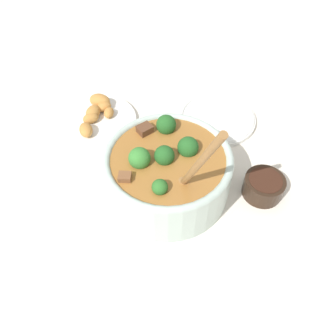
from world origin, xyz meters
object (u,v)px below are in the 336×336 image
(empty_plate, at_px, (216,118))
(food_plate, at_px, (94,119))
(stew_bowl, at_px, (168,171))
(condiment_bowl, at_px, (264,186))

(empty_plate, relative_size, food_plate, 0.92)
(stew_bowl, xyz_separation_m, condiment_bowl, (-0.12, -0.16, -0.04))
(stew_bowl, distance_m, empty_plate, 0.26)
(stew_bowl, bearing_deg, condiment_bowl, -126.95)
(stew_bowl, relative_size, food_plate, 1.38)
(condiment_bowl, bearing_deg, empty_plate, -16.08)
(food_plate, bearing_deg, empty_plate, -122.53)
(stew_bowl, distance_m, food_plate, 0.29)
(condiment_bowl, height_order, empty_plate, condiment_bowl)
(condiment_bowl, height_order, food_plate, same)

